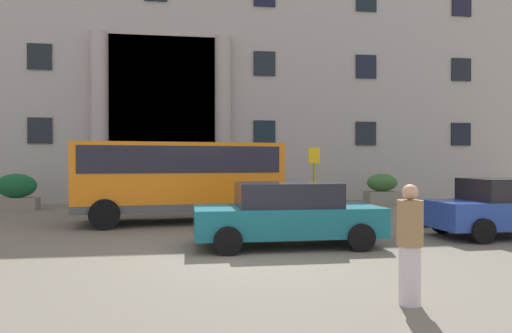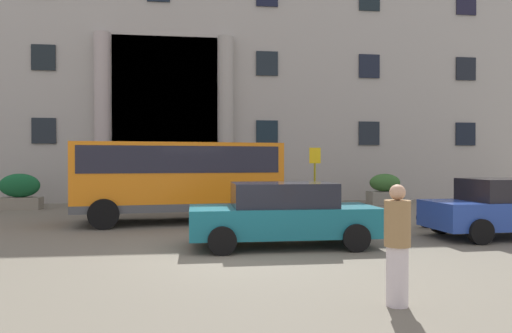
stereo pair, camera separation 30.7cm
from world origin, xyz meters
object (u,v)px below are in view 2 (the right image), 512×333
object	(u,v)px
parked_sedan_far	(283,214)
pedestrian_man_crossing	(397,245)
hedge_planter_entrance_left	(154,191)
motorcycle_far_end	(449,213)
orange_minibus	(179,175)
hedge_planter_west	(385,189)
hedge_planter_east	(20,192)
bus_stop_sign	(315,173)

from	to	relation	value
parked_sedan_far	pedestrian_man_crossing	size ratio (longest dim) A/B	2.58
hedge_planter_entrance_left	motorcycle_far_end	distance (m)	12.17
orange_minibus	hedge_planter_entrance_left	world-z (taller)	orange_minibus
hedge_planter_west	hedge_planter_east	distance (m)	15.98
bus_stop_sign	hedge_planter_west	distance (m)	5.42
orange_minibus	pedestrian_man_crossing	world-z (taller)	orange_minibus
hedge_planter_west	pedestrian_man_crossing	xyz separation A→B (m)	(-5.99, -14.71, 0.17)
hedge_planter_west	motorcycle_far_end	size ratio (longest dim) A/B	0.79
hedge_planter_entrance_left	pedestrian_man_crossing	world-z (taller)	pedestrian_man_crossing
orange_minibus	pedestrian_man_crossing	size ratio (longest dim) A/B	3.99
hedge_planter_entrance_left	parked_sedan_far	xyz separation A→B (m)	(3.82, -10.12, 0.05)
orange_minibus	hedge_planter_west	bearing A→B (deg)	23.09
hedge_planter_east	pedestrian_man_crossing	size ratio (longest dim) A/B	1.01
hedge_planter_west	parked_sedan_far	world-z (taller)	parked_sedan_far
orange_minibus	hedge_planter_west	world-z (taller)	orange_minibus
bus_stop_sign	parked_sedan_far	size ratio (longest dim) A/B	0.58
orange_minibus	bus_stop_sign	distance (m)	5.45
orange_minibus	hedge_planter_east	size ratio (longest dim) A/B	3.97
bus_stop_sign	parked_sedan_far	xyz separation A→B (m)	(-2.51, -6.73, -0.80)
orange_minibus	hedge_planter_west	distance (m)	10.72
hedge_planter_west	motorcycle_far_end	bearing A→B (deg)	-99.08
bus_stop_sign	parked_sedan_far	world-z (taller)	bus_stop_sign
parked_sedan_far	motorcycle_far_end	distance (m)	5.94
orange_minibus	hedge_planter_entrance_left	size ratio (longest dim) A/B	4.51
pedestrian_man_crossing	hedge_planter_entrance_left	bearing A→B (deg)	-67.45
hedge_planter_east	pedestrian_man_crossing	bearing A→B (deg)	-55.17
motorcycle_far_end	hedge_planter_west	bearing A→B (deg)	96.43
bus_stop_sign	hedge_planter_east	size ratio (longest dim) A/B	1.48
orange_minibus	hedge_planter_east	world-z (taller)	orange_minibus
orange_minibus	motorcycle_far_end	distance (m)	8.49
hedge_planter_entrance_left	bus_stop_sign	bearing A→B (deg)	-28.18
motorcycle_far_end	pedestrian_man_crossing	distance (m)	8.43
orange_minibus	bus_stop_sign	bearing A→B (deg)	14.65
pedestrian_man_crossing	bus_stop_sign	bearing A→B (deg)	-93.44
orange_minibus	hedge_planter_west	size ratio (longest dim) A/B	4.41
hedge_planter_entrance_left	hedge_planter_east	bearing A→B (deg)	-175.24
orange_minibus	bus_stop_sign	world-z (taller)	orange_minibus
bus_stop_sign	pedestrian_man_crossing	bearing A→B (deg)	-98.91
bus_stop_sign	pedestrian_man_crossing	world-z (taller)	bus_stop_sign
hedge_planter_east	motorcycle_far_end	distance (m)	16.48
hedge_planter_west	pedestrian_man_crossing	size ratio (longest dim) A/B	0.91
bus_stop_sign	hedge_planter_west	bearing A→B (deg)	38.21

